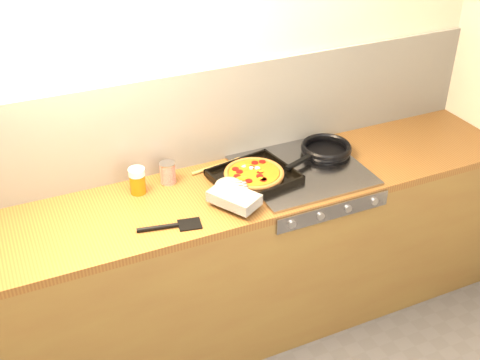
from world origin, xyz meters
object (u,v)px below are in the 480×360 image
juice_glass (137,181)px  frying_pan (325,149)px  pizza_on_tray (248,180)px  tomato_can (168,173)px

juice_glass → frying_pan: bearing=-3.7°
pizza_on_tray → frying_pan: pizza_on_tray is taller
pizza_on_tray → juice_glass: 0.52m
juice_glass → tomato_can: bearing=9.8°
frying_pan → pizza_on_tray: bearing=-167.5°
tomato_can → juice_glass: juice_glass is taller
pizza_on_tray → tomato_can: tomato_can is taller
frying_pan → tomato_can: (-0.83, 0.09, 0.02)m
pizza_on_tray → juice_glass: size_ratio=3.88×
tomato_can → juice_glass: size_ratio=0.84×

